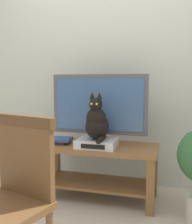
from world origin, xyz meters
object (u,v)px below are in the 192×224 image
(wooden_chair, at_px, (11,191))
(book_stack, at_px, (59,140))
(cat, at_px, (97,122))
(tv, at_px, (99,106))
(media_box, at_px, (97,143))
(tv_stand, at_px, (97,161))

(wooden_chair, height_order, book_stack, wooden_chair)
(cat, distance_m, book_stack, 0.46)
(wooden_chair, bearing_deg, cat, 81.92)
(tv, xyz_separation_m, cat, (0.02, -0.18, -0.13))
(cat, xyz_separation_m, wooden_chair, (-0.16, -1.13, -0.21))
(media_box, bearing_deg, cat, -85.63)
(media_box, bearing_deg, wooden_chair, -97.91)
(tv, relative_size, book_stack, 3.72)
(tv, relative_size, cat, 2.17)
(tv_stand, xyz_separation_m, wooden_chair, (-0.14, -1.24, 0.18))
(book_stack, bearing_deg, wooden_chair, -78.32)
(tv_stand, height_order, media_box, media_box)
(wooden_chair, bearing_deg, media_box, 82.09)
(tv_stand, height_order, cat, cat)
(tv, bearing_deg, cat, -82.02)
(tv, distance_m, wooden_chair, 1.35)
(cat, xyz_separation_m, book_stack, (-0.41, 0.07, -0.21))
(tv, bearing_deg, wooden_chair, -95.94)
(tv_stand, height_order, wooden_chair, wooden_chair)
(tv, relative_size, wooden_chair, 0.98)
(tv_stand, distance_m, cat, 0.41)
(wooden_chair, relative_size, book_stack, 3.78)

